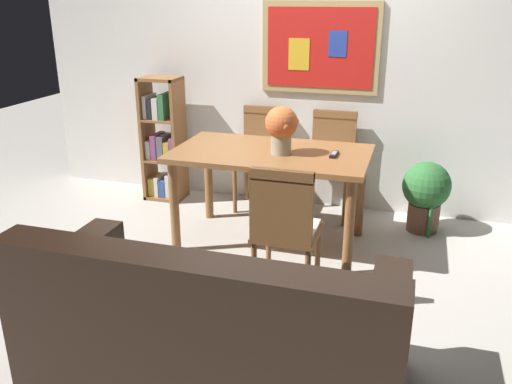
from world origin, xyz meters
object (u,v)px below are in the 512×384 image
object	(u,v)px
bookshelf	(163,143)
flower_vase	(282,127)
dining_chair_far_right	(331,155)
leather_couch	(211,334)
dining_chair_far_left	(261,149)
potted_ivy	(426,192)
dining_chair_near_right	(285,223)
dining_table	(271,164)
tv_remote	(334,154)

from	to	relation	value
bookshelf	flower_vase	distance (m)	1.57
dining_chair_far_right	leather_couch	xyz separation A→B (m)	(-0.17, -2.44, -0.23)
dining_chair_far_right	bookshelf	bearing A→B (deg)	-177.71
leather_couch	dining_chair_far_right	bearing A→B (deg)	85.93
dining_chair_far_left	dining_chair_far_right	size ratio (longest dim) A/B	1.00
dining_chair_far_right	potted_ivy	size ratio (longest dim) A/B	1.52
dining_chair_near_right	dining_table	bearing A→B (deg)	111.18
dining_chair_near_right	tv_remote	xyz separation A→B (m)	(0.16, 0.81, 0.23)
dining_chair_near_right	potted_ivy	size ratio (longest dim) A/B	1.52
dining_chair_far_right	leather_couch	world-z (taller)	dining_chair_far_right
dining_table	dining_chair_far_right	bearing A→B (deg)	65.61
potted_ivy	tv_remote	distance (m)	0.99
dining_chair_near_right	flower_vase	size ratio (longest dim) A/B	2.59
dining_table	leather_couch	bearing A→B (deg)	-84.36
dining_chair_far_right	flower_vase	bearing A→B (deg)	-107.47
potted_ivy	tv_remote	size ratio (longest dim) A/B	3.82
leather_couch	bookshelf	bearing A→B (deg)	120.55
leather_couch	bookshelf	distance (m)	2.77
dining_chair_far_left	dining_chair_near_right	world-z (taller)	same
tv_remote	dining_chair_near_right	bearing A→B (deg)	-101.45
dining_table	leather_couch	distance (m)	1.73
bookshelf	dining_chair_far_right	bearing A→B (deg)	2.29
dining_chair_near_right	tv_remote	distance (m)	0.86
potted_ivy	flower_vase	distance (m)	1.38
dining_table	potted_ivy	size ratio (longest dim) A/B	2.43
potted_ivy	tv_remote	world-z (taller)	tv_remote
dining_chair_far_right	flower_vase	distance (m)	0.93
dining_chair_far_left	potted_ivy	xyz separation A→B (m)	(1.45, -0.17, -0.20)
flower_vase	potted_ivy	bearing A→B (deg)	31.09
dining_chair_far_left	dining_chair_near_right	distance (m)	1.67
dining_table	dining_chair_near_right	xyz separation A→B (m)	(0.31, -0.79, -0.11)
bookshelf	dining_table	bearing A→B (deg)	-29.09
dining_chair_far_left	leather_couch	distance (m)	2.51
dining_chair_far_right	tv_remote	bearing A→B (deg)	-79.94
dining_table	dining_chair_near_right	world-z (taller)	dining_chair_near_right
flower_vase	tv_remote	bearing A→B (deg)	9.08
bookshelf	potted_ivy	size ratio (longest dim) A/B	1.93
dining_chair_near_right	potted_ivy	bearing A→B (deg)	58.73
dining_table	flower_vase	distance (m)	0.32
dining_chair_far_left	leather_couch	bearing A→B (deg)	-79.23
potted_ivy	dining_chair_far_left	bearing A→B (deg)	173.40
dining_chair_far_right	dining_chair_near_right	bearing A→B (deg)	-91.23
dining_chair_far_right	dining_table	bearing A→B (deg)	-114.39
dining_chair_near_right	dining_chair_far_left	bearing A→B (deg)	111.33
dining_chair_near_right	bookshelf	xyz separation A→B (m)	(-1.55, 1.48, 0.01)
bookshelf	flower_vase	bearing A→B (deg)	-28.96
dining_table	dining_chair_near_right	bearing A→B (deg)	-68.82
dining_chair_far_right	flower_vase	size ratio (longest dim) A/B	2.59
potted_ivy	dining_table	bearing A→B (deg)	-152.70
dining_chair_near_right	flower_vase	bearing A→B (deg)	106.24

